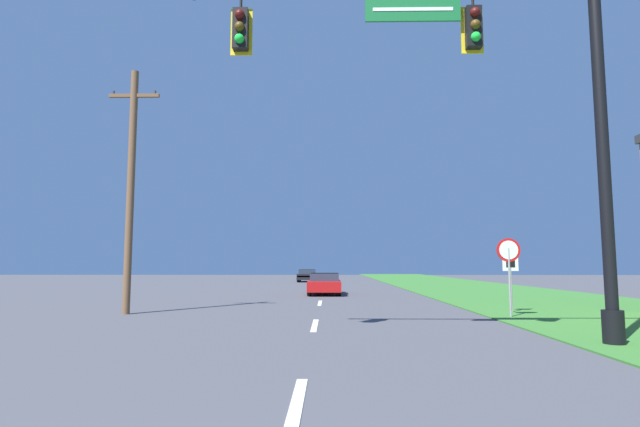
% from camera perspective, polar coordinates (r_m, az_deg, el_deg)
% --- Properties ---
extents(grass_verge_right, '(10.00, 110.00, 0.04)m').
position_cam_1_polar(grass_verge_right, '(31.88, 19.72, -8.51)').
color(grass_verge_right, '#38752D').
rests_on(grass_verge_right, ground).
extents(road_center_line, '(0.16, 34.80, 0.01)m').
position_cam_1_polar(road_center_line, '(22.26, -0.00, -10.20)').
color(road_center_line, silver).
rests_on(road_center_line, ground).
extents(signal_mast, '(9.42, 0.47, 8.69)m').
position_cam_1_polar(signal_mast, '(12.02, 20.04, 12.01)').
color(signal_mast, black).
rests_on(signal_mast, grass_verge_right).
extents(car_ahead, '(1.84, 4.56, 1.19)m').
position_cam_1_polar(car_ahead, '(28.66, 0.51, -8.02)').
color(car_ahead, black).
rests_on(car_ahead, ground).
extents(far_car, '(1.82, 4.24, 1.19)m').
position_cam_1_polar(far_car, '(49.04, -1.47, -7.10)').
color(far_car, black).
rests_on(far_car, ground).
extents(stop_sign, '(0.76, 0.07, 2.50)m').
position_cam_1_polar(stop_sign, '(17.25, 20.77, -4.92)').
color(stop_sign, gray).
rests_on(stop_sign, grass_verge_right).
extents(route_sign_post, '(0.55, 0.06, 2.03)m').
position_cam_1_polar(route_sign_post, '(18.96, 20.94, -5.98)').
color(route_sign_post, gray).
rests_on(route_sign_post, grass_verge_right).
extents(utility_pole_near, '(1.80, 0.26, 8.62)m').
position_cam_1_polar(utility_pole_near, '(18.79, -20.82, 3.01)').
color(utility_pole_near, brown).
rests_on(utility_pole_near, ground).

